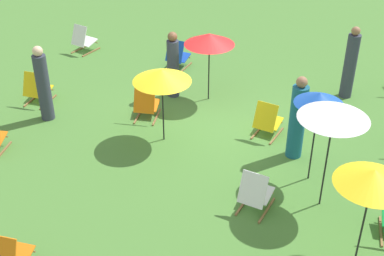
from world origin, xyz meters
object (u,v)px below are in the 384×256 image
(umbrella_0, at_px, (319,99))
(person_2, at_px, (350,64))
(person_1, at_px, (43,85))
(person_3, at_px, (173,66))
(deckchair_8, at_px, (83,40))
(deckchair_4, at_px, (177,56))
(umbrella_4, at_px, (334,114))
(umbrella_1, at_px, (373,177))
(deckchair_7, at_px, (37,89))
(umbrella_2, at_px, (209,39))
(deckchair_2, at_px, (255,193))
(deckchair_11, at_px, (267,121))
(person_0, at_px, (297,120))
(umbrella_3, at_px, (162,75))
(deckchair_1, at_px, (146,104))

(umbrella_0, height_order, person_2, umbrella_0)
(person_1, bearing_deg, person_3, 179.60)
(deckchair_8, xyz_separation_m, person_1, (-0.93, 3.74, 0.49))
(deckchair_4, height_order, umbrella_4, umbrella_4)
(deckchair_8, distance_m, umbrella_1, 10.23)
(deckchair_4, xyz_separation_m, deckchair_7, (2.65, 2.85, 0.00))
(umbrella_2, bearing_deg, umbrella_1, 128.76)
(deckchair_2, xyz_separation_m, person_3, (2.76, -3.74, 0.44))
(deckchair_11, height_order, person_0, person_0)
(umbrella_3, xyz_separation_m, person_3, (0.43, -1.99, -0.73))
(deckchair_11, distance_m, umbrella_0, 2.19)
(umbrella_0, height_order, person_1, umbrella_0)
(umbrella_2, bearing_deg, deckchair_7, 19.09)
(person_3, bearing_deg, deckchair_2, 27.28)
(umbrella_1, bearing_deg, deckchair_11, -58.75)
(deckchair_11, relative_size, umbrella_4, 0.42)
(deckchair_1, relative_size, deckchair_8, 0.96)
(person_0, bearing_deg, umbrella_3, -51.91)
(umbrella_1, bearing_deg, person_0, -63.64)
(deckchair_11, bearing_deg, person_0, 151.11)
(umbrella_0, height_order, umbrella_2, umbrella_0)
(deckchair_4, distance_m, person_0, 4.96)
(deckchair_4, height_order, deckchair_7, same)
(deckchair_8, distance_m, umbrella_3, 5.53)
(umbrella_3, xyz_separation_m, person_2, (-3.69, -3.18, -0.68))
(deckchair_8, relative_size, umbrella_3, 0.51)
(deckchair_7, relative_size, person_2, 0.46)
(deckchair_1, bearing_deg, person_1, 10.09)
(person_2, bearing_deg, deckchair_2, 89.76)
(deckchair_8, distance_m, person_3, 3.87)
(deckchair_2, relative_size, person_2, 0.46)
(umbrella_1, distance_m, person_3, 6.45)
(person_2, bearing_deg, umbrella_1, 109.56)
(umbrella_2, xyz_separation_m, person_1, (3.33, 1.96, -0.72))
(deckchair_1, height_order, umbrella_2, umbrella_2)
(person_2, bearing_deg, deckchair_7, 34.33)
(deckchair_2, relative_size, person_0, 0.47)
(deckchair_8, distance_m, umbrella_0, 8.35)
(deckchair_8, relative_size, umbrella_4, 0.43)
(deckchair_2, relative_size, deckchair_4, 1.01)
(person_0, height_order, person_1, person_0)
(deckchair_1, relative_size, umbrella_3, 0.50)
(deckchair_1, height_order, person_0, person_0)
(umbrella_1, height_order, person_0, person_0)
(person_0, bearing_deg, person_3, -85.13)
(deckchair_1, bearing_deg, person_0, 164.50)
(umbrella_0, distance_m, person_2, 3.85)
(umbrella_3, relative_size, person_3, 1.00)
(deckchair_4, relative_size, deckchair_8, 0.96)
(deckchair_1, relative_size, person_0, 0.46)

